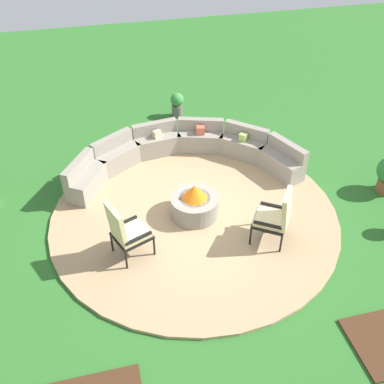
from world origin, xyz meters
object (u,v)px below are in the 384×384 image
at_px(fire_pit, 194,203).
at_px(curved_stone_bench, 182,153).
at_px(potted_plant_2, 177,104).
at_px(lounge_chair_front_left, 126,231).
at_px(lounge_chair_front_right, 276,216).

distance_m(fire_pit, curved_stone_bench, 1.74).
bearing_deg(potted_plant_2, fire_pit, -97.71).
height_order(fire_pit, lounge_chair_front_left, lounge_chair_front_left).
xyz_separation_m(curved_stone_bench, lounge_chair_front_right, (1.08, -2.74, 0.26)).
distance_m(curved_stone_bench, lounge_chair_front_left, 2.97).
distance_m(lounge_chair_front_right, potted_plant_2, 5.09).
relative_size(lounge_chair_front_left, potted_plant_2, 1.78).
distance_m(fire_pit, potted_plant_2, 4.07).
height_order(fire_pit, curved_stone_bench, curved_stone_bench).
xyz_separation_m(lounge_chair_front_right, potted_plant_2, (-0.68, 5.04, -0.26)).
bearing_deg(lounge_chair_front_right, potted_plant_2, 40.95).
bearing_deg(curved_stone_bench, lounge_chair_front_left, -121.50).
relative_size(fire_pit, curved_stone_bench, 0.19).
bearing_deg(potted_plant_2, lounge_chair_front_right, -82.27).
distance_m(fire_pit, lounge_chair_front_right, 1.62).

